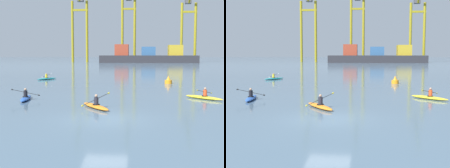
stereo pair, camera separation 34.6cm
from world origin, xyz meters
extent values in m
plane|color=slate|center=(0.00, 0.00, 0.00)|extent=(800.00, 800.00, 0.00)
cube|color=#28282D|center=(6.09, 119.94, 1.59)|extent=(42.37, 10.10, 3.17)
cube|color=#993823|center=(-5.57, 119.94, 5.58)|extent=(5.93, 7.07, 4.82)
cube|color=#2D5684|center=(6.09, 119.94, 5.05)|extent=(5.93, 7.07, 3.76)
cube|color=#B29323|center=(17.74, 119.94, 5.42)|extent=(5.93, 7.07, 4.50)
cylinder|color=olive|center=(-29.62, 129.49, 14.40)|extent=(1.20, 1.20, 28.81)
cylinder|color=olive|center=(-22.67, 129.49, 14.40)|extent=(1.20, 1.20, 28.81)
cube|color=olive|center=(-26.15, 129.49, 24.49)|extent=(8.15, 0.90, 0.90)
cube|color=#47474C|center=(-26.15, 131.99, 29.81)|extent=(2.80, 2.80, 2.00)
cylinder|color=olive|center=(-6.06, 133.06, 14.85)|extent=(1.20, 1.20, 29.71)
cylinder|color=olive|center=(-0.13, 133.06, 14.85)|extent=(1.20, 1.20, 29.71)
cube|color=olive|center=(-3.09, 133.06, 25.25)|extent=(7.13, 0.90, 0.90)
cylinder|color=olive|center=(21.28, 127.27, 13.41)|extent=(1.20, 1.20, 26.83)
cylinder|color=olive|center=(27.41, 127.27, 13.41)|extent=(1.20, 1.20, 26.83)
cube|color=olive|center=(24.34, 127.27, 22.80)|extent=(7.33, 0.90, 0.90)
cube|color=#47474C|center=(24.34, 129.77, 27.83)|extent=(2.80, 2.80, 2.00)
cylinder|color=orange|center=(5.53, 21.60, 0.23)|extent=(0.90, 0.90, 0.45)
cone|color=orange|center=(5.53, 21.60, 0.73)|extent=(0.49, 0.49, 0.55)
ellipsoid|color=#2856B2|center=(-7.05, 6.75, 0.13)|extent=(1.22, 3.45, 0.26)
torus|color=black|center=(-7.03, 6.65, 0.27)|extent=(0.57, 0.57, 0.05)
cylinder|color=black|center=(-7.03, 6.65, 0.51)|extent=(0.30, 0.30, 0.50)
sphere|color=tan|center=(-7.03, 6.65, 0.86)|extent=(0.19, 0.19, 0.19)
cylinder|color=black|center=(-7.04, 6.70, 0.61)|extent=(2.02, 0.41, 0.51)
ellipsoid|color=black|center=(-8.04, 6.51, 0.85)|extent=(0.20, 0.08, 0.15)
ellipsoid|color=black|center=(-6.03, 6.89, 0.37)|extent=(0.20, 0.08, 0.15)
ellipsoid|color=teal|center=(-11.26, 26.36, 0.13)|extent=(2.40, 3.15, 0.26)
torus|color=black|center=(-11.32, 26.28, 0.27)|extent=(0.68, 0.68, 0.05)
cylinder|color=gold|center=(-11.32, 26.28, 0.51)|extent=(0.30, 0.30, 0.50)
sphere|color=tan|center=(-11.32, 26.28, 0.86)|extent=(0.19, 0.19, 0.19)
cylinder|color=black|center=(-11.29, 26.32, 0.61)|extent=(1.69, 1.15, 0.66)
ellipsoid|color=silver|center=(-12.12, 26.88, 0.30)|extent=(0.19, 0.15, 0.16)
ellipsoid|color=silver|center=(-10.46, 25.76, 0.92)|extent=(0.19, 0.15, 0.16)
ellipsoid|color=orange|center=(-1.01, 3.46, 0.13)|extent=(2.46, 3.12, 0.26)
torus|color=black|center=(-0.95, 3.38, 0.27)|extent=(0.68, 0.68, 0.05)
cylinder|color=#23232D|center=(-0.95, 3.38, 0.51)|extent=(0.30, 0.30, 0.50)
sphere|color=tan|center=(-0.95, 3.38, 0.86)|extent=(0.19, 0.19, 0.19)
cylinder|color=black|center=(-0.98, 3.42, 0.61)|extent=(1.64, 1.18, 0.73)
ellipsoid|color=yellow|center=(-1.79, 2.85, 0.26)|extent=(0.19, 0.15, 0.16)
ellipsoid|color=yellow|center=(-0.17, 4.00, 0.96)|extent=(0.19, 0.15, 0.16)
ellipsoid|color=yellow|center=(7.12, 8.42, 0.13)|extent=(2.85, 2.80, 0.26)
torus|color=black|center=(7.19, 8.35, 0.27)|extent=(0.69, 0.69, 0.05)
cylinder|color=#DB471E|center=(7.19, 8.35, 0.51)|extent=(0.30, 0.30, 0.50)
sphere|color=tan|center=(7.19, 8.35, 0.86)|extent=(0.19, 0.19, 0.19)
cylinder|color=black|center=(7.16, 8.39, 0.61)|extent=(1.47, 1.51, 0.43)
ellipsoid|color=yellow|center=(6.44, 7.65, 0.81)|extent=(0.17, 0.17, 0.14)
ellipsoid|color=yellow|center=(7.88, 9.13, 0.41)|extent=(0.17, 0.17, 0.14)
camera|label=1|loc=(1.84, -16.77, 3.59)|focal=49.44mm
camera|label=2|loc=(2.18, -16.74, 3.59)|focal=49.44mm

